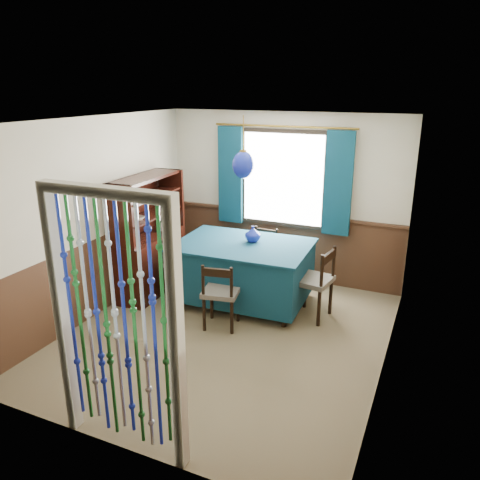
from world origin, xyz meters
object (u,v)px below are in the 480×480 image
at_px(sideboard, 150,252).
at_px(vase_sideboard, 163,225).
at_px(chair_right, 315,281).
at_px(vase_table, 253,235).
at_px(pendant_lamp, 243,165).
at_px(bowl_shelf, 138,218).
at_px(chair_near, 221,293).
at_px(chair_left, 178,262).
at_px(chair_far, 262,255).
at_px(dining_table, 243,269).

xyz_separation_m(sideboard, vase_sideboard, (0.06, 0.26, 0.34)).
distance_m(chair_right, vase_table, 1.03).
distance_m(chair_right, pendant_lamp, 1.72).
xyz_separation_m(bowl_shelf, vase_sideboard, (0.00, 0.57, -0.25)).
relative_size(pendant_lamp, vase_sideboard, 4.58).
distance_m(chair_right, vase_sideboard, 2.36).
relative_size(chair_near, vase_table, 4.32).
distance_m(chair_near, sideboard, 1.53).
relative_size(chair_near, chair_left, 1.06).
distance_m(chair_far, sideboard, 1.63).
xyz_separation_m(chair_left, pendant_lamp, (1.02, 0.02, 1.47)).
distance_m(sideboard, vase_sideboard, 0.43).
bearing_deg(pendant_lamp, chair_left, -179.12).
xyz_separation_m(chair_near, chair_left, (-1.04, 0.73, -0.02)).
height_order(dining_table, sideboard, sideboard).
relative_size(chair_far, sideboard, 0.50).
bearing_deg(pendant_lamp, chair_far, 90.03).
xyz_separation_m(chair_near, chair_right, (0.97, 0.72, 0.04)).
height_order(chair_near, bowl_shelf, bowl_shelf).
bearing_deg(bowl_shelf, vase_sideboard, 90.00).
distance_m(chair_left, chair_right, 2.02).
bearing_deg(bowl_shelf, chair_left, 56.43).
bearing_deg(chair_far, vase_sideboard, 28.22).
height_order(chair_right, bowl_shelf, bowl_shelf).
bearing_deg(chair_right, chair_left, 97.99).
xyz_separation_m(dining_table, chair_far, (-0.00, 0.71, -0.04)).
distance_m(bowl_shelf, vase_sideboard, 0.63).
xyz_separation_m(chair_far, chair_right, (1.00, -0.73, 0.05)).
bearing_deg(chair_right, chair_near, 134.90).
bearing_deg(bowl_shelf, chair_near, -11.62).
bearing_deg(chair_left, chair_near, 47.78).
xyz_separation_m(vase_table, bowl_shelf, (-1.40, -0.61, 0.22)).
bearing_deg(dining_table, vase_table, 57.07).
bearing_deg(chair_right, pendant_lamp, 96.91).
bearing_deg(chair_near, chair_right, 25.55).
bearing_deg(chair_far, dining_table, 93.68).
relative_size(pendant_lamp, vase_table, 3.91).
relative_size(chair_near, chair_right, 0.91).
relative_size(chair_far, chair_right, 0.90).
bearing_deg(chair_right, chair_far, 62.11).
distance_m(chair_near, vase_table, 1.02).
relative_size(chair_far, vase_table, 4.26).
bearing_deg(sideboard, chair_left, 18.81).
height_order(sideboard, pendant_lamp, pendant_lamp).
relative_size(dining_table, chair_far, 2.14).
bearing_deg(chair_left, chair_right, 82.57).
bearing_deg(chair_far, bowl_shelf, 45.39).
bearing_deg(vase_table, vase_sideboard, -178.56).
relative_size(chair_left, sideboard, 0.48).
bearing_deg(chair_left, sideboard, -75.39).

